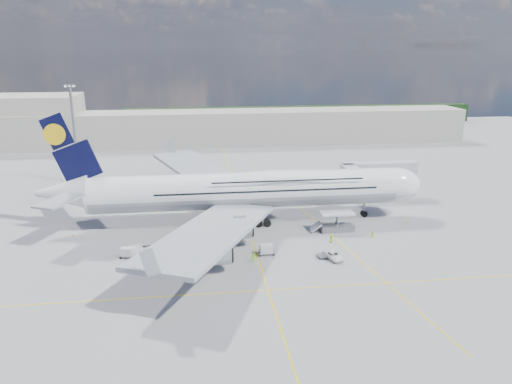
{
  "coord_description": "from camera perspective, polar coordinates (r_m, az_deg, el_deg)",
  "views": [
    {
      "loc": [
        -10.32,
        -85.71,
        34.7
      ],
      "look_at": [
        1.81,
        8.0,
        6.89
      ],
      "focal_mm": 35.0,
      "sensor_mm": 36.0,
      "label": 1
    }
  ],
  "objects": [
    {
      "name": "cargo_loader",
      "position": [
        98.52,
        9.09,
        -3.66
      ],
      "size": [
        8.53,
        3.2,
        3.67
      ],
      "color": "silver",
      "rests_on": "ground"
    },
    {
      "name": "dolly_row_c",
      "position": [
        93.07,
        -10.33,
        -5.55
      ],
      "size": [
        3.25,
        2.23,
        0.43
      ],
      "rotation": [
        0.0,
        0.0,
        -0.24
      ],
      "color": "gray",
      "rests_on": "ground"
    },
    {
      "name": "cone_tail",
      "position": [
        101.08,
        -20.17,
        -4.59
      ],
      "size": [
        0.38,
        0.38,
        0.49
      ],
      "color": "orange",
      "rests_on": "ground"
    },
    {
      "name": "cone_wing_left_outer",
      "position": [
        126.32,
        -7.08,
        0.47
      ],
      "size": [
        0.48,
        0.48,
        0.61
      ],
      "color": "orange",
      "rests_on": "ground"
    },
    {
      "name": "airliner",
      "position": [
        100.24,
        -1.03,
        0.28
      ],
      "size": [
        77.26,
        79.15,
        23.71
      ],
      "color": "white",
      "rests_on": "ground"
    },
    {
      "name": "dolly_row_a",
      "position": [
        92.4,
        -11.98,
        -5.82
      ],
      "size": [
        2.85,
        1.59,
        0.41
      ],
      "rotation": [
        0.0,
        0.0,
        0.03
      ],
      "color": "gray",
      "rests_on": "ground"
    },
    {
      "name": "dolly_back",
      "position": [
        88.15,
        -14.51,
        -6.68
      ],
      "size": [
        2.97,
        1.98,
        1.73
      ],
      "rotation": [
        0.0,
        0.0,
        -0.2
      ],
      "color": "gray",
      "rests_on": "ground"
    },
    {
      "name": "crew_tug",
      "position": [
        83.35,
        -0.32,
        -7.56
      ],
      "size": [
        1.22,
        0.89,
        1.69
      ],
      "primitive_type": "imported",
      "rotation": [
        0.0,
        0.0,
        0.27
      ],
      "color": "#8EDB17",
      "rests_on": "ground"
    },
    {
      "name": "crew_van",
      "position": [
        92.45,
        8.58,
        -5.32
      ],
      "size": [
        0.79,
        0.9,
        1.56
      ],
      "primitive_type": "imported",
      "rotation": [
        0.0,
        0.0,
        2.05
      ],
      "color": "#90E017",
      "rests_on": "ground"
    },
    {
      "name": "crew_nose",
      "position": [
        105.12,
        16.85,
        -3.18
      ],
      "size": [
        0.62,
        0.65,
        1.5
      ],
      "primitive_type": "imported",
      "rotation": [
        0.0,
        0.0,
        0.91
      ],
      "color": "#D1FF1A",
      "rests_on": "ground"
    },
    {
      "name": "taxi_line_diag",
      "position": [
        104.67,
        6.5,
        -3.07
      ],
      "size": [
        14.16,
        99.06,
        0.01
      ],
      "primitive_type": "cube",
      "rotation": [
        0.0,
        0.0,
        0.14
      ],
      "color": "yellow",
      "rests_on": "ground"
    },
    {
      "name": "dolly_row_b",
      "position": [
        89.71,
        -9.14,
        -5.94
      ],
      "size": [
        2.96,
        1.98,
        1.72
      ],
      "rotation": [
        0.0,
        0.0,
        -0.21
      ],
      "color": "gray",
      "rests_on": "ground"
    },
    {
      "name": "cone_wing_right_inner",
      "position": [
        85.53,
        -7.69,
        -7.5
      ],
      "size": [
        0.44,
        0.44,
        0.55
      ],
      "color": "orange",
      "rests_on": "ground"
    },
    {
      "name": "light_mast",
      "position": [
        135.76,
        -20.03,
        6.3
      ],
      "size": [
        3.0,
        0.7,
        25.5
      ],
      "color": "gray",
      "rests_on": "ground"
    },
    {
      "name": "service_van",
      "position": [
        85.82,
        8.85,
        -7.2
      ],
      "size": [
        3.13,
        4.85,
        1.24
      ],
      "primitive_type": "imported",
      "rotation": [
        0.0,
        0.0,
        0.26
      ],
      "color": "white",
      "rests_on": "ground"
    },
    {
      "name": "dolly_nose_near",
      "position": [
        86.44,
        1.18,
        -6.55
      ],
      "size": [
        3.03,
        1.73,
        1.87
      ],
      "rotation": [
        0.0,
        0.0,
        0.05
      ],
      "color": "gray",
      "rests_on": "ground"
    },
    {
      "name": "taxi_line_main",
      "position": [
        93.04,
        -0.48,
        -5.49
      ],
      "size": [
        0.25,
        220.0,
        0.01
      ],
      "primitive_type": "cube",
      "color": "yellow",
      "rests_on": "ground"
    },
    {
      "name": "cone_nose",
      "position": [
        119.28,
        17.14,
        -1.13
      ],
      "size": [
        0.43,
        0.43,
        0.55
      ],
      "color": "orange",
      "rests_on": "ground"
    },
    {
      "name": "crew_wing",
      "position": [
        86.68,
        -5.06,
        -6.58
      ],
      "size": [
        0.48,
        1.13,
        1.92
      ],
      "primitive_type": "imported",
      "rotation": [
        0.0,
        0.0,
        1.56
      ],
      "color": "#B0EA18",
      "rests_on": "ground"
    },
    {
      "name": "dolly_nose_far",
      "position": [
        86.51,
        8.11,
        -7.15
      ],
      "size": [
        3.64,
        2.39,
        0.49
      ],
      "rotation": [
        0.0,
        0.0,
        0.19
      ],
      "color": "gray",
      "rests_on": "ground"
    },
    {
      "name": "terminal",
      "position": [
        183.27,
        -4.09,
        7.35
      ],
      "size": [
        180.0,
        16.0,
        12.0
      ],
      "primitive_type": "cube",
      "color": "#B2AD9E",
      "rests_on": "ground"
    },
    {
      "name": "hangar",
      "position": [
        196.75,
        -25.18,
        7.36
      ],
      "size": [
        40.0,
        22.0,
        18.0
      ],
      "primitive_type": "cube",
      "color": "#B2AD9E",
      "rests_on": "ground"
    },
    {
      "name": "crew_loader",
      "position": [
        95.68,
        13.16,
        -4.83
      ],
      "size": [
        0.93,
        0.9,
        1.52
      ],
      "primitive_type": "imported",
      "rotation": [
        0.0,
        0.0,
        -0.62
      ],
      "color": "#B5EC18",
      "rests_on": "ground"
    },
    {
      "name": "taxi_line_cross",
      "position": [
        75.03,
        1.4,
        -11.15
      ],
      "size": [
        120.0,
        0.25,
        0.01
      ],
      "primitive_type": "cube",
      "color": "yellow",
      "rests_on": "ground"
    },
    {
      "name": "cone_wing_right_outer",
      "position": [
        80.89,
        -9.9,
        -9.03
      ],
      "size": [
        0.49,
        0.49,
        0.63
      ],
      "color": "orange",
      "rests_on": "ground"
    },
    {
      "name": "catering_truck_outer",
      "position": [
        127.16,
        -11.69,
        0.96
      ],
      "size": [
        5.98,
        2.89,
        3.43
      ],
      "rotation": [
        0.0,
        0.0,
        -0.15
      ],
      "color": "gray",
      "rests_on": "ground"
    },
    {
      "name": "ground",
      "position": [
        93.05,
        -0.48,
        -5.5
      ],
      "size": [
        300.0,
        300.0,
        0.0
      ],
      "primitive_type": "plane",
      "color": "gray",
      "rests_on": "ground"
    },
    {
      "name": "tree_line",
      "position": [
        233.28,
        5.21,
        8.77
      ],
      "size": [
        160.0,
        6.0,
        8.0
      ],
      "primitive_type": "cube",
      "color": "#193814",
      "rests_on": "ground"
    },
    {
      "name": "jet_bridge",
      "position": [
        117.3,
        12.87,
        2.25
      ],
      "size": [
        18.8,
        12.1,
        8.5
      ],
      "color": "#B7B7BC",
      "rests_on": "ground"
    },
    {
      "name": "baggage_tug",
      "position": [
        93.17,
        -1.18,
        -4.98
      ],
      "size": [
        2.8,
        1.52,
        1.68
      ],
      "rotation": [
        0.0,
        0.0,
        -0.11
      ],
      "color": "silver",
      "rests_on": "ground"
    },
    {
      "name": "catering_truck_inner",
      "position": [
        125.36,
        -7.3,
        1.13
      ],
      "size": [
        7.57,
        5.06,
        4.18
      ],
      "rotation": [
        0.0,
        0.0,
        0.42
      ],
      "color": "gray",
      "rests_on": "ground"
    },
    {
      "name": "cone_wing_left_inner",
      "position": [
        116.65,
        -4.26,
        -0.82
      ],
      "size": [
        0.41,
        0.41,
        0.52
      ],
      "color": "orange",
      "rests_on": "ground"
    }
  ]
}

